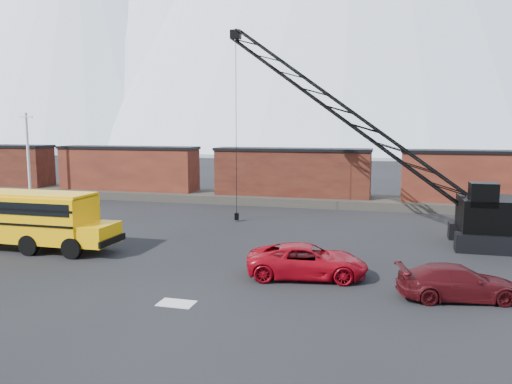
# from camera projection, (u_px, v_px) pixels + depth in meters

# --- Properties ---
(ground) EXTENTS (160.00, 160.00, 0.00)m
(ground) POSITION_uv_depth(u_px,v_px,m) (202.00, 273.00, 23.11)
(ground) COLOR black
(ground) RESTS_ON ground
(gravel_berm) EXTENTS (120.00, 5.00, 0.70)m
(gravel_berm) POSITION_uv_depth(u_px,v_px,m) (292.00, 199.00, 44.14)
(gravel_berm) COLOR #423E36
(gravel_berm) RESTS_ON ground
(boxcar_west_near) EXTENTS (13.70, 3.10, 4.17)m
(boxcar_west_near) POSITION_uv_depth(u_px,v_px,m) (128.00, 168.00, 47.92)
(boxcar_west_near) COLOR #461A14
(boxcar_west_near) RESTS_ON gravel_berm
(boxcar_mid) EXTENTS (13.70, 3.10, 4.17)m
(boxcar_mid) POSITION_uv_depth(u_px,v_px,m) (292.00, 172.00, 43.82)
(boxcar_mid) COLOR #522417
(boxcar_mid) RESTS_ON gravel_berm
(boxcar_east_near) EXTENTS (13.70, 3.10, 4.17)m
(boxcar_east_near) POSITION_uv_depth(u_px,v_px,m) (490.00, 177.00, 39.72)
(boxcar_east_near) COLOR #461A14
(boxcar_east_near) RESTS_ON gravel_berm
(utility_pole) EXTENTS (1.40, 0.24, 8.00)m
(utility_pole) POSITION_uv_depth(u_px,v_px,m) (28.00, 155.00, 45.96)
(utility_pole) COLOR silver
(utility_pole) RESTS_ON ground
(snow_patch) EXTENTS (1.40, 0.90, 0.02)m
(snow_patch) POSITION_uv_depth(u_px,v_px,m) (176.00, 303.00, 19.15)
(snow_patch) COLOR silver
(snow_patch) RESTS_ON ground
(school_bus) EXTENTS (11.65, 2.65, 3.19)m
(school_bus) POSITION_uv_depth(u_px,v_px,m) (14.00, 217.00, 27.65)
(school_bus) COLOR #FFB405
(school_bus) RESTS_ON ground
(red_pickup) EXTENTS (5.71, 3.32, 1.50)m
(red_pickup) POSITION_uv_depth(u_px,v_px,m) (307.00, 261.00, 22.42)
(red_pickup) COLOR #A10715
(red_pickup) RESTS_ON ground
(maroon_suv) EXTENTS (4.97, 2.83, 1.36)m
(maroon_suv) POSITION_uv_depth(u_px,v_px,m) (458.00, 282.00, 19.57)
(maroon_suv) COLOR #420B10
(maroon_suv) RESTS_ON ground
(crawler_crane) EXTENTS (20.05, 6.15, 13.50)m
(crawler_crane) POSITION_uv_depth(u_px,v_px,m) (349.00, 116.00, 31.09)
(crawler_crane) COLOR black
(crawler_crane) RESTS_ON ground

